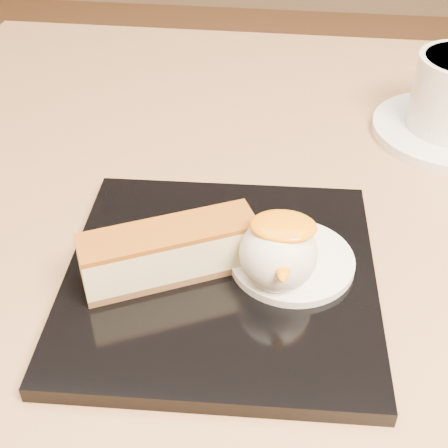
# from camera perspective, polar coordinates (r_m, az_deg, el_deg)

# --- Properties ---
(table) EXTENTS (0.80, 0.80, 0.72)m
(table) POSITION_cam_1_polar(r_m,az_deg,el_deg) (0.62, 4.50, -11.35)
(table) COLOR black
(table) RESTS_ON ground
(dessert_plate) EXTENTS (0.23, 0.23, 0.01)m
(dessert_plate) POSITION_cam_1_polar(r_m,az_deg,el_deg) (0.45, -0.31, -4.97)
(dessert_plate) COLOR black
(dessert_plate) RESTS_ON table
(cheesecake) EXTENTS (0.12, 0.08, 0.04)m
(cheesecake) POSITION_cam_1_polar(r_m,az_deg,el_deg) (0.43, -5.01, -2.55)
(cheesecake) COLOR brown
(cheesecake) RESTS_ON dessert_plate
(cream_smear) EXTENTS (0.09, 0.09, 0.01)m
(cream_smear) POSITION_cam_1_polar(r_m,az_deg,el_deg) (0.45, 6.23, -3.35)
(cream_smear) COLOR white
(cream_smear) RESTS_ON dessert_plate
(ice_cream_scoop) EXTENTS (0.05, 0.05, 0.05)m
(ice_cream_scoop) POSITION_cam_1_polar(r_m,az_deg,el_deg) (0.42, 4.99, -2.71)
(ice_cream_scoop) COLOR white
(ice_cream_scoop) RESTS_ON cream_smear
(mango_sauce) EXTENTS (0.04, 0.03, 0.01)m
(mango_sauce) POSITION_cam_1_polar(r_m,az_deg,el_deg) (0.41, 5.45, -0.19)
(mango_sauce) COLOR orange
(mango_sauce) RESTS_ON ice_cream_scoop
(mint_sprig) EXTENTS (0.03, 0.02, 0.00)m
(mint_sprig) POSITION_cam_1_polar(r_m,az_deg,el_deg) (0.47, 2.78, -0.76)
(mint_sprig) COLOR #307B28
(mint_sprig) RESTS_ON cream_smear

